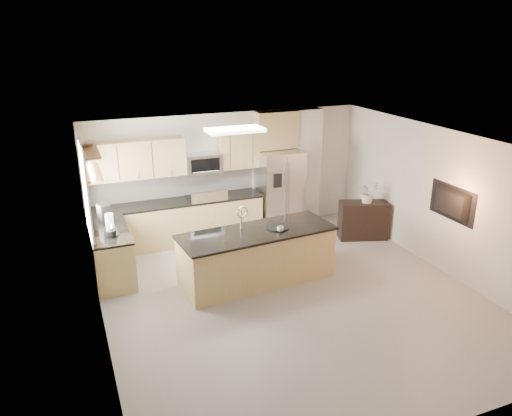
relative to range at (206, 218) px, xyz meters
name	(u,v)px	position (x,y,z in m)	size (l,w,h in m)	color
floor	(292,297)	(0.60, -2.92, -0.47)	(6.50, 6.50, 0.00)	gray
ceiling	(296,144)	(0.60, -2.92, 2.13)	(6.00, 6.50, 0.02)	silver
wall_back	(228,173)	(0.60, 0.33, 0.83)	(6.00, 0.02, 2.60)	beige
wall_front	(434,335)	(0.60, -6.17, 0.83)	(6.00, 0.02, 2.60)	beige
wall_left	(97,255)	(-2.40, -2.92, 0.83)	(0.02, 6.50, 2.60)	beige
wall_right	(444,202)	(3.60, -2.92, 0.83)	(0.02, 6.50, 2.60)	beige
back_counter	(177,222)	(-0.63, 0.01, 0.00)	(3.55, 0.66, 1.44)	tan
left_counter	(111,254)	(-2.07, -1.07, -0.01)	(0.66, 1.50, 0.92)	tan
range	(206,218)	(0.00, 0.00, 0.00)	(0.76, 0.64, 1.14)	black
upper_cabinets	(168,157)	(-0.70, 0.16, 1.35)	(3.50, 0.33, 0.75)	tan
microwave	(203,163)	(0.00, 0.12, 1.16)	(0.76, 0.40, 0.40)	silver
refrigerator	(279,191)	(1.66, -0.05, 0.42)	(0.92, 0.78, 1.78)	silver
partition_column	(306,167)	(2.42, 0.18, 0.83)	(0.60, 0.30, 2.60)	beige
window	(86,192)	(-2.38, -1.07, 1.18)	(0.04, 1.15, 1.65)	white
shelf_lower	(91,173)	(-2.25, -0.97, 1.48)	(0.30, 1.20, 0.04)	brown
shelf_upper	(89,151)	(-2.25, -0.97, 1.85)	(0.30, 1.20, 0.04)	brown
ceiling_fixture	(235,130)	(0.20, -1.32, 2.09)	(1.00, 0.50, 0.06)	white
island	(257,256)	(0.28, -2.15, 0.00)	(2.80, 1.21, 1.37)	tan
credenza	(363,220)	(3.10, -1.20, -0.07)	(1.01, 0.42, 0.80)	black
cup	(280,229)	(0.65, -2.31, 0.52)	(0.12, 0.12, 0.09)	silver
platter	(278,228)	(0.67, -2.15, 0.48)	(0.38, 0.38, 0.02)	black
blender	(110,227)	(-2.07, -1.41, 0.63)	(0.18, 0.18, 0.42)	black
kettle	(113,228)	(-2.02, -1.29, 0.57)	(0.22, 0.22, 0.27)	silver
coffee_maker	(105,214)	(-2.09, -0.72, 0.62)	(0.25, 0.28, 0.36)	black
bowl	(87,143)	(-2.25, -0.66, 1.91)	(0.40, 0.40, 0.10)	silver
flower_vase	(368,187)	(3.15, -1.23, 0.68)	(0.62, 0.54, 0.69)	beige
television	(448,203)	(3.51, -3.12, 0.88)	(1.08, 0.14, 0.62)	black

